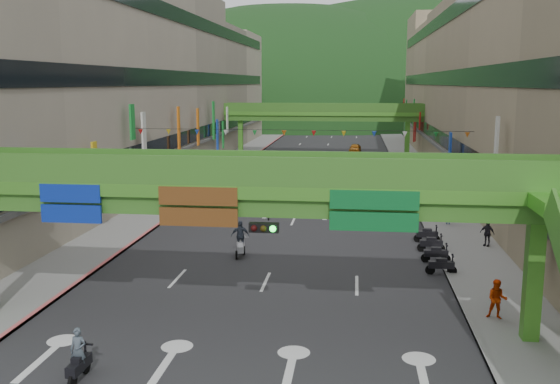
{
  "coord_description": "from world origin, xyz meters",
  "views": [
    {
      "loc": [
        4.27,
        -17.37,
        9.77
      ],
      "look_at": [
        0.0,
        18.0,
        3.5
      ],
      "focal_mm": 40.0,
      "sensor_mm": 36.0,
      "label": 1
    }
  ],
  "objects_px": {
    "scooter_rider_near": "(79,357)",
    "car_yellow": "(355,148)",
    "overpass_near": "(264,206)",
    "scooter_rider_mid": "(315,198)",
    "pedestrian_red": "(497,303)",
    "car_silver": "(293,157)"
  },
  "relations": [
    {
      "from": "overpass_near",
      "to": "car_yellow",
      "type": "relative_size",
      "value": 7.56
    },
    {
      "from": "scooter_rider_near",
      "to": "car_silver",
      "type": "bearing_deg",
      "value": 88.61
    },
    {
      "from": "scooter_rider_near",
      "to": "overpass_near",
      "type": "bearing_deg",
      "value": 38.09
    },
    {
      "from": "overpass_near",
      "to": "scooter_rider_mid",
      "type": "height_order",
      "value": "overpass_near"
    },
    {
      "from": "scooter_rider_near",
      "to": "car_yellow",
      "type": "distance_m",
      "value": 70.34
    },
    {
      "from": "overpass_near",
      "to": "scooter_rider_mid",
      "type": "distance_m",
      "value": 24.2
    },
    {
      "from": "scooter_rider_near",
      "to": "car_yellow",
      "type": "relative_size",
      "value": 0.49
    },
    {
      "from": "scooter_rider_near",
      "to": "pedestrian_red",
      "type": "xyz_separation_m",
      "value": [
        14.87,
        7.0,
        0.0
      ]
    },
    {
      "from": "scooter_rider_mid",
      "to": "pedestrian_red",
      "type": "bearing_deg",
      "value": -67.23
    },
    {
      "from": "scooter_rider_near",
      "to": "car_yellow",
      "type": "bearing_deg",
      "value": 82.7
    },
    {
      "from": "scooter_rider_mid",
      "to": "car_yellow",
      "type": "bearing_deg",
      "value": 85.9
    },
    {
      "from": "scooter_rider_near",
      "to": "scooter_rider_mid",
      "type": "relative_size",
      "value": 0.86
    },
    {
      "from": "car_silver",
      "to": "scooter_rider_mid",
      "type": "bearing_deg",
      "value": -85.1
    },
    {
      "from": "scooter_rider_mid",
      "to": "car_silver",
      "type": "relative_size",
      "value": 0.53
    },
    {
      "from": "scooter_rider_near",
      "to": "car_yellow",
      "type": "height_order",
      "value": "scooter_rider_near"
    },
    {
      "from": "pedestrian_red",
      "to": "scooter_rider_mid",
      "type": "bearing_deg",
      "value": 126.34
    },
    {
      "from": "car_yellow",
      "to": "pedestrian_red",
      "type": "xyz_separation_m",
      "value": [
        5.93,
        -62.77,
        0.2
      ]
    },
    {
      "from": "scooter_rider_near",
      "to": "scooter_rider_mid",
      "type": "height_order",
      "value": "scooter_rider_mid"
    },
    {
      "from": "car_silver",
      "to": "car_yellow",
      "type": "bearing_deg",
      "value": 54.1
    },
    {
      "from": "pedestrian_red",
      "to": "car_yellow",
      "type": "bearing_deg",
      "value": 108.97
    },
    {
      "from": "scooter_rider_mid",
      "to": "car_yellow",
      "type": "height_order",
      "value": "scooter_rider_mid"
    },
    {
      "from": "overpass_near",
      "to": "car_yellow",
      "type": "xyz_separation_m",
      "value": [
        3.35,
        65.39,
        -4.57
      ]
    }
  ]
}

